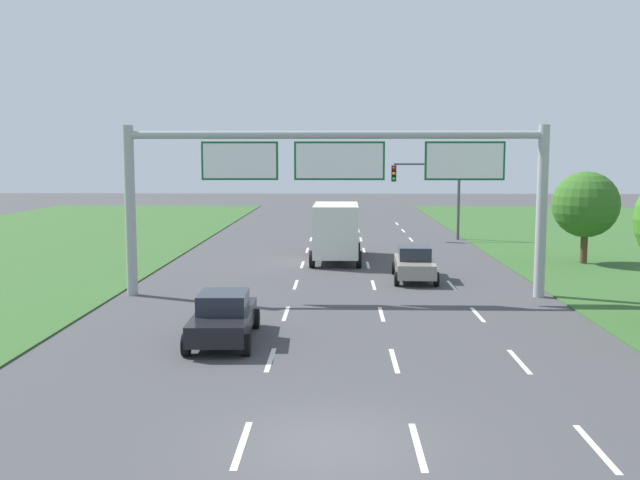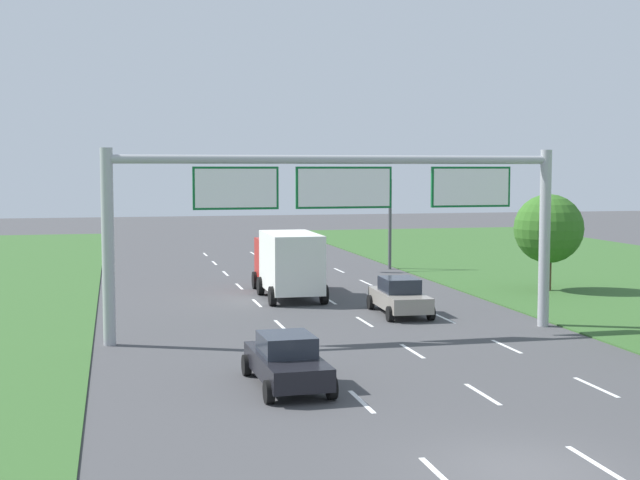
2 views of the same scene
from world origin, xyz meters
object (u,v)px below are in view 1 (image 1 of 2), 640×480
Objects in this scene: car_near_red at (224,317)px; traffic_light_mast at (431,184)px; roadside_tree_far at (586,205)px; sign_gantry at (339,175)px; box_truck at (336,230)px; car_lead_silver at (414,263)px.

car_near_red is 29.76m from traffic_light_mast.
traffic_light_mast reaches higher than roadside_tree_far.
traffic_light_mast is (6.38, 20.53, -1.11)m from sign_gantry.
car_near_red is 0.26× the size of sign_gantry.
sign_gantry is 3.08× the size of traffic_light_mast.
box_truck is 0.41× the size of sign_gantry.
car_lead_silver is at bearing 56.01° from car_near_red.
car_lead_silver is 11.15m from roadside_tree_far.
roadside_tree_far is (13.14, 9.13, -1.76)m from sign_gantry.
box_truck reaches higher than car_near_red.
sign_gantry is (0.13, -10.30, 3.26)m from box_truck.
box_truck is at bearing 90.72° from sign_gantry.
car_lead_silver is (7.12, 11.34, 0.03)m from car_near_red.
car_lead_silver is 6.78m from sign_gantry.
sign_gantry reaches higher than car_near_red.
sign_gantry is 16.10m from roadside_tree_far.
roadside_tree_far is (16.72, 16.48, 2.45)m from car_near_red.
car_near_red is 23.60m from roadside_tree_far.
box_truck reaches higher than car_lead_silver.
roadside_tree_far is at bearing -4.44° from box_truck.
car_near_red is 1.02× the size of car_lead_silver.
car_near_red is 0.64× the size of box_truck.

